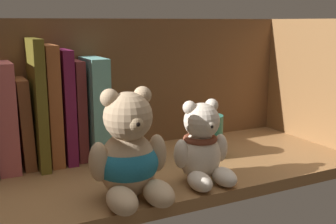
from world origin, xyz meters
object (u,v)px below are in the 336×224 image
Objects in this scene: book_4 at (3,115)px; book_8 at (64,105)px; teddy_bear_smaller at (202,147)px; book_7 at (49,104)px; book_6 at (35,102)px; book_5 at (23,122)px; teddy_bear_larger at (129,156)px; book_9 at (76,109)px; book_10 at (92,107)px; pillar_candle at (209,136)px.

book_8 reaches higher than book_4.
teddy_bear_smaller is at bearing -38.17° from book_4.
book_4 is 7.95cm from book_7.
teddy_bear_smaller is at bearing -47.96° from book_7.
book_5 is at bearing 180.00° from book_6.
teddy_bear_larger is (3.94, -22.08, -3.81)cm from book_8.
teddy_bear_smaller is (14.29, -21.17, -3.49)cm from book_9.
book_10 is 22.32cm from teddy_bear_larger.
pillar_candle is (26.78, -11.08, -6.57)cm from book_7.
book_6 reaches higher than book_10.
book_4 is at bearing 180.00° from book_10.
book_4 is 0.87× the size of book_7.
book_6 is at bearing 0.00° from book_5.
book_6 reaches higher than book_8.
book_6 reaches higher than book_4.
book_7 is 2.65× the size of pillar_candle.
book_8 is (4.95, 0.00, -1.00)cm from book_6.
book_9 is at bearing 0.00° from book_8.
book_8 is at bearing 0.00° from book_5.
book_9 is (12.64, 0.00, -0.14)cm from book_4.
pillar_candle is at bearing -24.55° from book_8.
book_9 reaches higher than teddy_bear_larger.
book_9 is (9.52, 0.00, 1.32)cm from book_5.
book_6 is at bearing 180.00° from book_8.
book_7 reaches higher than book_10.
book_5 is 0.74× the size of book_7.
book_8 is 27.37cm from pillar_candle.
book_5 is at bearing 180.00° from book_8.
book_8 is at bearing 0.00° from book_7.
book_4 is at bearing 180.00° from book_7.
book_5 is at bearing 116.85° from teddy_bear_larger.
book_4 is at bearing 122.92° from teddy_bear_larger.
book_7 is at bearing 0.00° from book_5.
book_6 is 5.05cm from book_8.
book_6 is at bearing 180.00° from book_9.
book_5 is 9.61cm from book_9.
book_7 is 1.13× the size of book_10.
teddy_bear_smaller is (21.53, -21.17, -5.52)cm from book_6.
book_6 is (2.29, 0.00, 3.35)cm from book_5.
book_8 is at bearing 155.45° from pillar_candle.
book_5 is 5.49cm from book_7.
book_8 reaches higher than pillar_candle.
book_4 is 1.02× the size of book_9.
pillar_candle is (20.33, 10.99, -2.33)cm from teddy_bear_larger.
teddy_bear_smaller is (12.64, 0.91, -0.71)cm from teddy_bear_larger.
book_6 is 1.70× the size of teddy_bear_smaller.
pillar_candle is at bearing 28.40° from teddy_bear_larger.
book_4 is 12.64cm from book_9.
pillar_candle is (31.50, -11.08, -3.78)cm from book_5.
book_10 reaches higher than teddy_bear_smaller.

